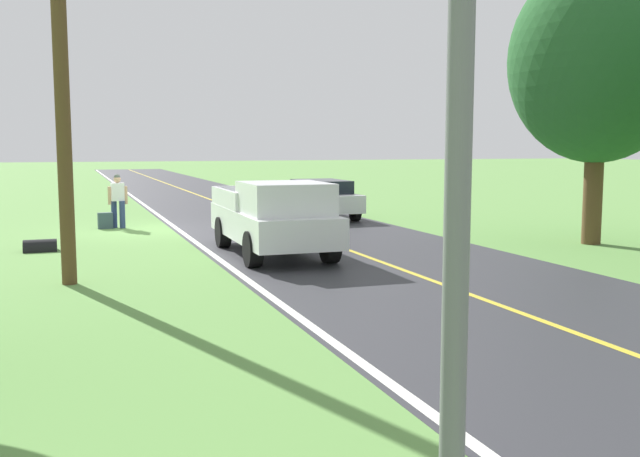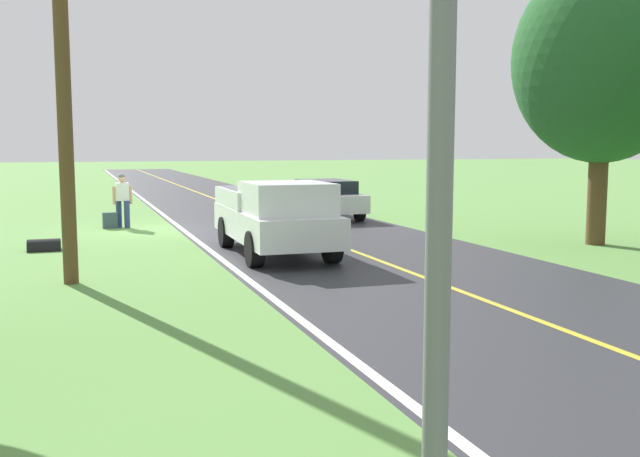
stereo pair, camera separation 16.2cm
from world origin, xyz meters
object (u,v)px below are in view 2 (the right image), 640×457
suitcase_carried (110,220)px  utility_pole_roadside (63,88)px  hitchhiker_walking (122,198)px  pickup_truck_passing (277,216)px  tree_far_side_near (603,61)px  sedan_near_oncoming (324,198)px

suitcase_carried → utility_pole_roadside: utility_pole_roadside is taller
hitchhiker_walking → utility_pole_roadside: (1.58, 9.48, 2.75)m
pickup_truck_passing → hitchhiker_walking: bearing=-67.0°
tree_far_side_near → suitcase_carried: bearing=-33.6°
hitchhiker_walking → suitcase_carried: bearing=15.5°
hitchhiker_walking → tree_far_side_near: tree_far_side_near is taller
pickup_truck_passing → utility_pole_roadside: 5.86m
pickup_truck_passing → tree_far_side_near: tree_far_side_near is taller
hitchhiker_walking → utility_pole_roadside: utility_pole_roadside is taller
hitchhiker_walking → utility_pole_roadside: size_ratio=0.23×
tree_far_side_near → hitchhiker_walking: bearing=-34.9°
hitchhiker_walking → pickup_truck_passing: (-3.15, 7.40, -0.01)m
hitchhiker_walking → tree_far_side_near: bearing=145.1°
pickup_truck_passing → tree_far_side_near: 9.55m
tree_far_side_near → utility_pole_roadside: bearing=5.2°
suitcase_carried → utility_pole_roadside: bearing=-11.8°
hitchhiker_walking → pickup_truck_passing: bearing=113.0°
pickup_truck_passing → sedan_near_oncoming: pickup_truck_passing is taller
pickup_truck_passing → utility_pole_roadside: utility_pole_roadside is taller
suitcase_carried → sedan_near_oncoming: size_ratio=0.12×
hitchhiker_walking → pickup_truck_passing: 8.04m
hitchhiker_walking → tree_far_side_near: size_ratio=0.23×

